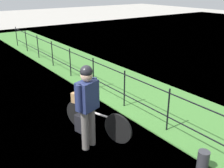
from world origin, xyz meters
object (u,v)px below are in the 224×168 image
(terrier_dog, at_px, (82,90))
(backpack_on_paving, at_px, (82,124))
(mooring_bollard, at_px, (203,162))
(bicycle_main, at_px, (96,120))
(wooden_crate, at_px, (81,98))
(cyclist_person, at_px, (87,100))

(terrier_dog, distance_m, backpack_on_paving, 0.75)
(terrier_dog, xyz_separation_m, mooring_bollard, (2.44, 0.93, -0.73))
(terrier_dog, height_order, backpack_on_paving, terrier_dog)
(bicycle_main, height_order, backpack_on_paving, bicycle_main)
(bicycle_main, xyz_separation_m, wooden_crate, (-0.38, -0.13, 0.41))
(cyclist_person, xyz_separation_m, mooring_bollard, (1.78, 1.18, -0.80))
(cyclist_person, bearing_deg, wooden_crate, 160.35)
(terrier_dog, relative_size, backpack_on_paving, 0.81)
(terrier_dog, height_order, mooring_bollard, terrier_dog)
(terrier_dog, height_order, cyclist_person, cyclist_person)
(cyclist_person, relative_size, mooring_bollard, 4.17)
(wooden_crate, relative_size, mooring_bollard, 0.88)
(backpack_on_paving, bearing_deg, wooden_crate, 133.06)
(wooden_crate, height_order, backpack_on_paving, wooden_crate)
(wooden_crate, xyz_separation_m, backpack_on_paving, (0.12, -0.08, -0.55))
(bicycle_main, xyz_separation_m, cyclist_person, (0.31, -0.37, 0.66))
(cyclist_person, relative_size, backpack_on_paving, 4.21)
(bicycle_main, height_order, wooden_crate, wooden_crate)
(terrier_dog, bearing_deg, backpack_on_paving, -41.84)
(wooden_crate, relative_size, cyclist_person, 0.21)
(cyclist_person, distance_m, backpack_on_paving, 0.99)
(bicycle_main, distance_m, cyclist_person, 0.82)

